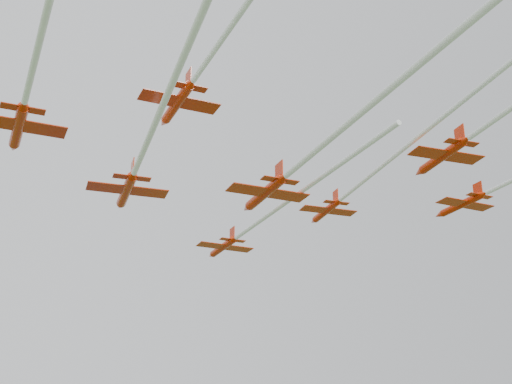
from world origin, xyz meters
name	(u,v)px	position (x,y,z in m)	size (l,w,h in m)	color
jet_lead	(256,224)	(4.49, 5.28, 59.59)	(8.40, 50.47, 2.49)	red
jet_row2_left	(153,128)	(-14.91, -15.68, 60.63)	(9.89, 69.44, 2.93)	red
jet_row2_right	(371,175)	(13.55, -9.93, 62.17)	(7.90, 53.66, 2.34)	red
jet_row3_left	(35,60)	(-27.12, -22.00, 62.16)	(9.65, 59.68, 2.89)	red
jet_row3_mid	(306,159)	(1.38, -17.07, 59.38)	(9.77, 51.66, 2.92)	red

